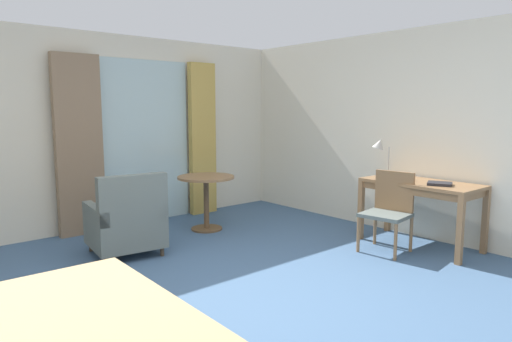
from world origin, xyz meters
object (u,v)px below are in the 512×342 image
(desk_lamp, at_px, (381,151))
(round_cafe_table, at_px, (206,190))
(desk_chair, at_px, (389,207))
(writing_desk, at_px, (421,189))
(closed_book, at_px, (440,184))
(armchair_by_window, at_px, (127,223))

(desk_lamp, xyz_separation_m, round_cafe_table, (-1.37, 1.73, -0.55))
(desk_chair, height_order, round_cafe_table, desk_chair)
(writing_desk, bearing_deg, desk_chair, 161.44)
(writing_desk, distance_m, closed_book, 0.29)
(armchair_by_window, bearing_deg, desk_chair, -37.43)
(armchair_by_window, height_order, round_cafe_table, armchair_by_window)
(desk_chair, xyz_separation_m, round_cafe_table, (-1.05, 2.07, 0.04))
(writing_desk, bearing_deg, desk_lamp, 100.98)
(armchair_by_window, bearing_deg, closed_book, -39.13)
(writing_desk, relative_size, armchair_by_window, 1.42)
(armchair_by_window, distance_m, round_cafe_table, 1.31)
(round_cafe_table, bearing_deg, closed_book, -60.52)
(desk_chair, distance_m, round_cafe_table, 2.32)
(round_cafe_table, bearing_deg, desk_chair, -63.23)
(round_cafe_table, bearing_deg, writing_desk, -56.50)
(round_cafe_table, bearing_deg, desk_lamp, -51.53)
(writing_desk, height_order, desk_chair, desk_chair)
(closed_book, bearing_deg, writing_desk, 50.73)
(armchair_by_window, xyz_separation_m, round_cafe_table, (1.26, 0.31, 0.18))
(writing_desk, xyz_separation_m, desk_chair, (-0.42, 0.14, -0.17))
(writing_desk, bearing_deg, closed_book, -105.22)
(closed_book, relative_size, round_cafe_table, 0.34)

